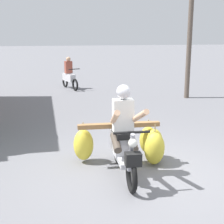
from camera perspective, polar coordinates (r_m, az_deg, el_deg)
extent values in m
plane|color=slate|center=(5.87, 6.39, -10.76)|extent=(120.00, 120.00, 0.00)
torus|color=black|center=(5.15, 3.39, -10.87)|extent=(0.10, 0.56, 0.56)
torus|color=black|center=(6.24, 0.97, -6.38)|extent=(0.10, 0.56, 0.56)
cube|color=silver|center=(5.58, 2.26, -8.41)|extent=(0.26, 0.57, 0.08)
cube|color=silver|center=(5.89, 1.50, -5.35)|extent=(0.31, 0.65, 0.36)
cube|color=black|center=(5.74, 1.66, -3.53)|extent=(0.28, 0.61, 0.10)
cylinder|color=gray|center=(5.07, 3.29, -7.10)|extent=(0.08, 0.29, 0.69)
cylinder|color=black|center=(4.93, 3.45, -3.55)|extent=(0.56, 0.06, 0.04)
sphere|color=silver|center=(4.90, 3.63, -5.39)|extent=(0.14, 0.14, 0.14)
cube|color=black|center=(4.94, 3.69, -8.17)|extent=(0.25, 0.17, 0.20)
cube|color=silver|center=(5.03, 3.43, -7.76)|extent=(0.11, 0.28, 0.04)
cube|color=olive|center=(5.94, 1.24, -2.33)|extent=(1.50, 0.16, 0.08)
cube|color=olive|center=(6.12, 0.93, -2.15)|extent=(1.35, 0.13, 0.06)
ellipsoid|color=gold|center=(6.16, 7.35, -6.25)|extent=(0.43, 0.39, 0.61)
cylinder|color=#998459|center=(6.04, 7.46, -2.97)|extent=(0.02, 0.02, 0.18)
ellipsoid|color=yellow|center=(6.32, 7.33, -5.51)|extent=(0.40, 0.38, 0.59)
cylinder|color=#998459|center=(6.22, 7.43, -2.46)|extent=(0.02, 0.02, 0.17)
ellipsoid|color=gold|center=(6.46, 6.29, -4.82)|extent=(0.39, 0.37, 0.54)
cylinder|color=#998459|center=(6.37, 6.36, -2.05)|extent=(0.02, 0.02, 0.17)
ellipsoid|color=yellow|center=(6.26, -4.95, -5.68)|extent=(0.43, 0.40, 0.60)
cylinder|color=#998459|center=(6.15, -5.02, -2.56)|extent=(0.02, 0.02, 0.17)
cube|color=silver|center=(5.54, 1.92, -0.63)|extent=(0.35, 0.23, 0.56)
sphere|color=silver|center=(5.44, 1.99, 3.52)|extent=(0.24, 0.24, 0.24)
cylinder|color=tan|center=(5.25, 4.73, -0.75)|extent=(0.11, 0.72, 0.39)
cylinder|color=tan|center=(5.17, 0.53, -0.92)|extent=(0.17, 0.72, 0.39)
cylinder|color=#4C4238|center=(5.58, 3.54, -5.15)|extent=(0.15, 0.44, 0.27)
cylinder|color=#4C4238|center=(5.53, 0.69, -5.31)|extent=(0.15, 0.44, 0.27)
torus|color=black|center=(14.10, -6.40, 4.71)|extent=(0.24, 0.52, 0.52)
torus|color=black|center=(15.10, -8.12, 5.24)|extent=(0.24, 0.52, 0.52)
cube|color=silver|center=(14.65, -7.47, 5.96)|extent=(0.52, 0.93, 0.32)
cylinder|color=black|center=(14.06, -6.56, 7.39)|extent=(0.49, 0.19, 0.04)
cube|color=#994738|center=(14.62, -7.56, 7.72)|extent=(0.35, 0.29, 0.52)
sphere|color=tan|center=(14.57, -7.57, 9.08)|extent=(0.20, 0.20, 0.20)
cylinder|color=brown|center=(12.64, 13.37, 13.86)|extent=(0.18, 0.18, 5.11)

